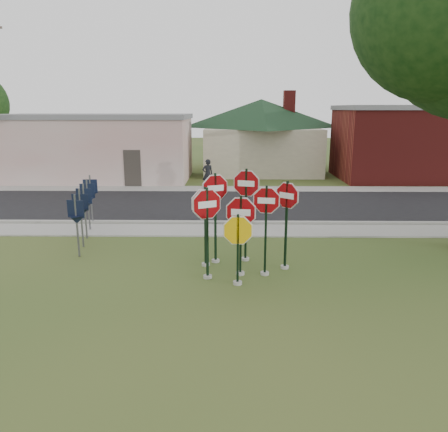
{
  "coord_description": "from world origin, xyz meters",
  "views": [
    {
      "loc": [
        -0.24,
        -10.52,
        4.56
      ],
      "look_at": [
        -0.42,
        2.0,
        1.46
      ],
      "focal_mm": 35.0,
      "sensor_mm": 36.0,
      "label": 1
    }
  ],
  "objects_px": {
    "stop_sign_left": "(207,220)",
    "pedestrian": "(208,174)",
    "stop_sign_yellow": "(238,242)",
    "stop_sign_center": "(241,224)"
  },
  "relations": [
    {
      "from": "stop_sign_yellow",
      "to": "pedestrian",
      "type": "distance_m",
      "value": 13.8
    },
    {
      "from": "pedestrian",
      "to": "stop_sign_yellow",
      "type": "bearing_deg",
      "value": 74.96
    },
    {
      "from": "stop_sign_yellow",
      "to": "stop_sign_left",
      "type": "relative_size",
      "value": 0.76
    },
    {
      "from": "stop_sign_center",
      "to": "pedestrian",
      "type": "xyz_separation_m",
      "value": [
        -1.57,
        13.02,
        -0.55
      ]
    },
    {
      "from": "stop_sign_yellow",
      "to": "stop_sign_left",
      "type": "height_order",
      "value": "stop_sign_left"
    },
    {
      "from": "stop_sign_left",
      "to": "pedestrian",
      "type": "distance_m",
      "value": 13.33
    },
    {
      "from": "stop_sign_center",
      "to": "stop_sign_yellow",
      "type": "bearing_deg",
      "value": -97.33
    },
    {
      "from": "pedestrian",
      "to": "stop_sign_left",
      "type": "bearing_deg",
      "value": 71.65
    },
    {
      "from": "stop_sign_yellow",
      "to": "pedestrian",
      "type": "height_order",
      "value": "stop_sign_yellow"
    },
    {
      "from": "stop_sign_left",
      "to": "pedestrian",
      "type": "height_order",
      "value": "stop_sign_left"
    }
  ]
}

